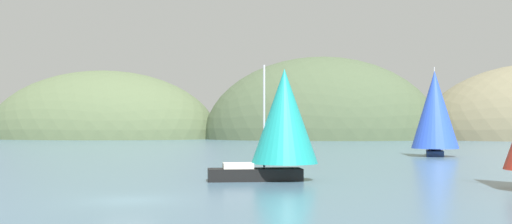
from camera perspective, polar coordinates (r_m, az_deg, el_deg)
The scene contains 5 objects.
ground_plane at distance 29.77m, azimuth -11.54°, elevation -8.00°, with size 360.00×360.00×0.00m, color #426075.
headland_center at distance 163.04m, azimuth 5.99°, elevation -2.50°, with size 62.21×44.00×43.25m, color #425138.
headland_left at distance 175.34m, azimuth -14.03°, elevation -2.39°, with size 64.84×44.00×37.45m, color #4C5B3D.
sailboat_teal_sail at distance 39.46m, azimuth 2.41°, elevation -0.80°, with size 7.54×5.18×7.39m.
sailboat_blue_spinnaker at distance 73.42m, azimuth 16.19°, elevation 0.08°, with size 5.91×8.87×10.37m.
Camera 1 is at (9.69, -27.93, 3.50)m, focal length 43.29 mm.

